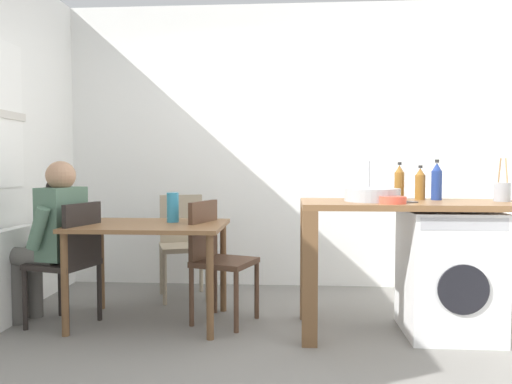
{
  "coord_description": "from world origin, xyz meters",
  "views": [
    {
      "loc": [
        0.05,
        -3.13,
        1.17
      ],
      "look_at": [
        -0.2,
        0.45,
        0.98
      ],
      "focal_mm": 35.2,
      "sensor_mm": 36.0,
      "label": 1
    }
  ],
  "objects_px": {
    "washing_machine": "(448,273)",
    "bottle_clear_small": "(437,182)",
    "chair_spare_by_wall": "(183,239)",
    "vase": "(173,207)",
    "dining_table": "(150,237)",
    "utensil_crock": "(502,191)",
    "chair_opposite": "(216,254)",
    "bottle_squat_brown": "(420,184)",
    "bottle_tall_green": "(399,182)",
    "mixing_bowl": "(393,200)",
    "chair_person_seat": "(71,257)",
    "seated_person": "(52,233)"
  },
  "relations": [
    {
      "from": "bottle_clear_small",
      "to": "utensil_crock",
      "type": "distance_m",
      "value": 0.43
    },
    {
      "from": "chair_person_seat",
      "to": "seated_person",
      "type": "xyz_separation_m",
      "value": [
        -0.16,
        0.04,
        0.16
      ]
    },
    {
      "from": "mixing_bowl",
      "to": "utensil_crock",
      "type": "xyz_separation_m",
      "value": [
        0.79,
        0.25,
        0.04
      ]
    },
    {
      "from": "dining_table",
      "to": "utensil_crock",
      "type": "relative_size",
      "value": 3.67
    },
    {
      "from": "chair_opposite",
      "to": "utensil_crock",
      "type": "distance_m",
      "value": 2.07
    },
    {
      "from": "chair_spare_by_wall",
      "to": "bottle_squat_brown",
      "type": "relative_size",
      "value": 3.62
    },
    {
      "from": "chair_person_seat",
      "to": "bottle_tall_green",
      "type": "relative_size",
      "value": 3.3
    },
    {
      "from": "dining_table",
      "to": "chair_person_seat",
      "type": "distance_m",
      "value": 0.58
    },
    {
      "from": "chair_person_seat",
      "to": "mixing_bowl",
      "type": "xyz_separation_m",
      "value": [
        2.25,
        -0.18,
        0.44
      ]
    },
    {
      "from": "chair_person_seat",
      "to": "washing_machine",
      "type": "distance_m",
      "value": 2.67
    },
    {
      "from": "seated_person",
      "to": "bottle_squat_brown",
      "type": "relative_size",
      "value": 4.82
    },
    {
      "from": "chair_opposite",
      "to": "mixing_bowl",
      "type": "relative_size",
      "value": 5.19
    },
    {
      "from": "seated_person",
      "to": "bottle_squat_brown",
      "type": "xyz_separation_m",
      "value": [
        2.67,
        0.15,
        0.36
      ]
    },
    {
      "from": "chair_spare_by_wall",
      "to": "vase",
      "type": "xyz_separation_m",
      "value": [
        0.07,
        -0.67,
        0.34
      ]
    },
    {
      "from": "dining_table",
      "to": "chair_spare_by_wall",
      "type": "height_order",
      "value": "chair_spare_by_wall"
    },
    {
      "from": "chair_spare_by_wall",
      "to": "bottle_tall_green",
      "type": "height_order",
      "value": "bottle_tall_green"
    },
    {
      "from": "chair_opposite",
      "to": "mixing_bowl",
      "type": "height_order",
      "value": "mixing_bowl"
    },
    {
      "from": "mixing_bowl",
      "to": "vase",
      "type": "bearing_deg",
      "value": 165.4
    },
    {
      "from": "bottle_clear_small",
      "to": "mixing_bowl",
      "type": "bearing_deg",
      "value": -136.28
    },
    {
      "from": "chair_opposite",
      "to": "vase",
      "type": "relative_size",
      "value": 4.02
    },
    {
      "from": "chair_spare_by_wall",
      "to": "utensil_crock",
      "type": "xyz_separation_m",
      "value": [
        2.41,
        -0.82,
        0.48
      ]
    },
    {
      "from": "chair_opposite",
      "to": "seated_person",
      "type": "height_order",
      "value": "seated_person"
    },
    {
      "from": "bottle_squat_brown",
      "to": "bottle_tall_green",
      "type": "bearing_deg",
      "value": 151.18
    },
    {
      "from": "chair_opposite",
      "to": "bottle_clear_small",
      "type": "xyz_separation_m",
      "value": [
        1.6,
        -0.01,
        0.54
      ]
    },
    {
      "from": "chair_person_seat",
      "to": "chair_opposite",
      "type": "height_order",
      "value": "same"
    },
    {
      "from": "dining_table",
      "to": "vase",
      "type": "distance_m",
      "value": 0.28
    },
    {
      "from": "mixing_bowl",
      "to": "chair_opposite",
      "type": "bearing_deg",
      "value": 162.76
    },
    {
      "from": "bottle_squat_brown",
      "to": "utensil_crock",
      "type": "relative_size",
      "value": 0.83
    },
    {
      "from": "dining_table",
      "to": "chair_opposite",
      "type": "relative_size",
      "value": 1.22
    },
    {
      "from": "vase",
      "to": "bottle_squat_brown",
      "type": "bearing_deg",
      "value": -0.84
    },
    {
      "from": "bottle_tall_green",
      "to": "chair_person_seat",
      "type": "bearing_deg",
      "value": -173.63
    },
    {
      "from": "washing_machine",
      "to": "bottle_clear_small",
      "type": "distance_m",
      "value": 0.64
    },
    {
      "from": "seated_person",
      "to": "bottle_clear_small",
      "type": "bearing_deg",
      "value": -71.89
    },
    {
      "from": "vase",
      "to": "mixing_bowl",
      "type": "bearing_deg",
      "value": -14.6
    },
    {
      "from": "vase",
      "to": "chair_person_seat",
      "type": "bearing_deg",
      "value": -162.54
    },
    {
      "from": "bottle_tall_green",
      "to": "mixing_bowl",
      "type": "bearing_deg",
      "value": -106.82
    },
    {
      "from": "chair_opposite",
      "to": "seated_person",
      "type": "bearing_deg",
      "value": -63.13
    },
    {
      "from": "dining_table",
      "to": "vase",
      "type": "relative_size",
      "value": 4.91
    },
    {
      "from": "chair_spare_by_wall",
      "to": "bottle_clear_small",
      "type": "xyz_separation_m",
      "value": [
        2.0,
        -0.71,
        0.54
      ]
    },
    {
      "from": "bottle_tall_green",
      "to": "utensil_crock",
      "type": "xyz_separation_m",
      "value": [
        0.66,
        -0.2,
        -0.05
      ]
    },
    {
      "from": "chair_person_seat",
      "to": "chair_opposite",
      "type": "distance_m",
      "value": 1.05
    },
    {
      "from": "chair_person_seat",
      "to": "bottle_squat_brown",
      "type": "bearing_deg",
      "value": -70.34
    },
    {
      "from": "dining_table",
      "to": "chair_spare_by_wall",
      "type": "relative_size",
      "value": 1.22
    },
    {
      "from": "chair_person_seat",
      "to": "bottle_tall_green",
      "type": "height_order",
      "value": "bottle_tall_green"
    },
    {
      "from": "seated_person",
      "to": "mixing_bowl",
      "type": "distance_m",
      "value": 2.43
    },
    {
      "from": "bottle_tall_green",
      "to": "vase",
      "type": "bearing_deg",
      "value": -178.43
    },
    {
      "from": "dining_table",
      "to": "utensil_crock",
      "type": "xyz_separation_m",
      "value": [
        2.49,
        -0.05,
        0.35
      ]
    },
    {
      "from": "dining_table",
      "to": "washing_machine",
      "type": "distance_m",
      "value": 2.14
    },
    {
      "from": "bottle_tall_green",
      "to": "washing_machine",
      "type": "bearing_deg",
      "value": -41.16
    },
    {
      "from": "mixing_bowl",
      "to": "chair_person_seat",
      "type": "bearing_deg",
      "value": 175.32
    }
  ]
}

